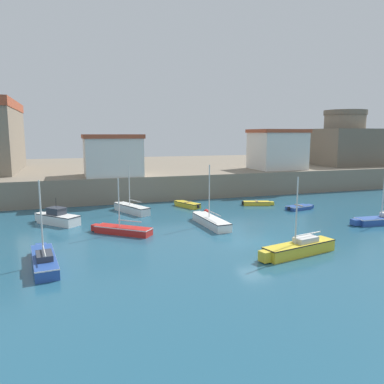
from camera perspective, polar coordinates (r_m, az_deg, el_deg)
name	(u,v)px	position (r m, az deg, el deg)	size (l,w,h in m)	color
ground_plane	(255,242)	(29.26, 9.63, -7.59)	(200.00, 200.00, 0.00)	#235670
quay_seawall	(149,173)	(65.61, -6.63, 2.94)	(120.00, 40.00, 3.09)	gray
sailboat_white_0	(131,208)	(39.95, -9.25, -2.47)	(3.14, 5.45, 5.03)	white
dinghy_yellow_2	(257,203)	(44.30, 9.93, -1.66)	(3.69, 2.03, 0.52)	yellow
sailboat_red_3	(122,230)	(31.75, -10.60, -5.65)	(4.82, 4.23, 4.65)	red
dinghy_blue_4	(299,207)	(42.84, 16.06, -2.24)	(3.58, 1.87, 0.51)	#284C9E
sailboat_white_5	(210,221)	(34.00, 2.82, -4.42)	(1.67, 6.34, 5.51)	white
motorboat_white_6	(57,218)	(36.64, -19.86, -3.71)	(4.12, 4.41, 2.44)	white
dinghy_yellow_7	(187,204)	(42.43, -0.71, -1.90)	(2.28, 3.78, 0.64)	yellow
sailboat_yellow_8	(299,248)	(26.92, 15.95, -8.17)	(6.36, 2.47, 5.41)	yellow
sailboat_blue_9	(44,260)	(25.48, -21.62, -9.56)	(1.96, 6.22, 5.42)	#284C9E
mooring_buoy	(206,212)	(38.62, 2.21, -3.02)	(0.57, 0.57, 0.57)	red
fortress	(343,144)	(70.04, 22.07, 6.83)	(12.86, 12.86, 9.12)	#685E4F
harbor_shed_near_wharf	(113,155)	(47.51, -12.02, 5.56)	(7.07, 6.43, 5.08)	silver
harbor_shed_mid_row	(277,149)	(56.65, 12.85, 6.39)	(7.30, 6.39, 5.80)	silver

